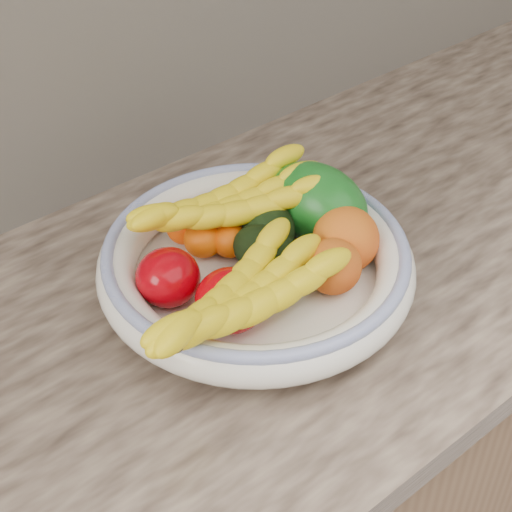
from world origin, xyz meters
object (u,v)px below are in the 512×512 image
object	(u,v)px
fruit_bowl	(256,263)
banana_bunch_back	(230,208)
green_mango	(317,204)
banana_bunch_front	(242,303)

from	to	relation	value
fruit_bowl	banana_bunch_back	world-z (taller)	banana_bunch_back
green_mango	banana_bunch_front	world-z (taller)	green_mango
banana_bunch_front	green_mango	bearing A→B (deg)	14.54
fruit_bowl	banana_bunch_front	xyz separation A→B (m)	(-0.08, -0.07, 0.03)
fruit_bowl	green_mango	xyz separation A→B (m)	(0.12, 0.02, 0.03)
banana_bunch_front	fruit_bowl	bearing A→B (deg)	32.20
fruit_bowl	banana_bunch_back	xyz separation A→B (m)	(0.01, 0.07, 0.04)
green_mango	banana_bunch_front	xyz separation A→B (m)	(-0.20, -0.09, 0.01)
green_mango	banana_bunch_back	xyz separation A→B (m)	(-0.10, 0.05, 0.01)
banana_bunch_back	banana_bunch_front	world-z (taller)	banana_bunch_back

